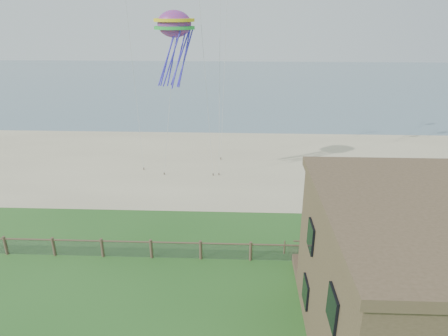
{
  "coord_description": "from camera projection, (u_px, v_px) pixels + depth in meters",
  "views": [
    {
      "loc": [
        2.24,
        -14.28,
        14.2
      ],
      "look_at": [
        1.32,
        8.0,
        5.16
      ],
      "focal_mm": 32.0,
      "sensor_mm": 36.0,
      "label": 1
    }
  ],
  "objects": [
    {
      "name": "motel_deck",
      "position": [
        427.0,
        271.0,
        22.69
      ],
      "size": [
        15.0,
        2.0,
        0.5
      ],
      "primitive_type": "cube",
      "color": "brown",
      "rests_on": "ground"
    },
    {
      "name": "octopus_kite",
      "position": [
        175.0,
        47.0,
        29.12
      ],
      "size": [
        3.55,
        3.1,
        6.08
      ],
      "primitive_type": null,
      "rotation": [
        0.0,
        0.0,
        0.42
      ],
      "color": "red"
    },
    {
      "name": "ocean",
      "position": [
        229.0,
        83.0,
        79.76
      ],
      "size": [
        160.0,
        68.0,
        0.02
      ],
      "primitive_type": "cube",
      "color": "slate",
      "rests_on": "ground"
    },
    {
      "name": "ground",
      "position": [
        189.0,
        334.0,
        18.64
      ],
      "size": [
        160.0,
        160.0,
        0.0
      ],
      "primitive_type": "plane",
      "color": "#23551D",
      "rests_on": "ground"
    },
    {
      "name": "picnic_table",
      "position": [
        318.0,
        267.0,
        22.75
      ],
      "size": [
        2.35,
        2.02,
        0.85
      ],
      "primitive_type": null,
      "rotation": [
        0.0,
        0.0,
        -0.28
      ],
      "color": "brown",
      "rests_on": "ground"
    },
    {
      "name": "sand_beach",
      "position": [
        216.0,
        163.0,
        39.01
      ],
      "size": [
        72.0,
        20.0,
        0.02
      ],
      "primitive_type": "cube",
      "color": "tan",
      "rests_on": "ground"
    },
    {
      "name": "chainlink_fence",
      "position": [
        201.0,
        251.0,
        23.99
      ],
      "size": [
        36.2,
        0.2,
        1.25
      ],
      "primitive_type": null,
      "color": "brown",
      "rests_on": "ground"
    }
  ]
}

